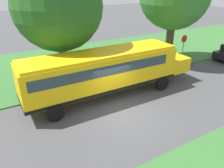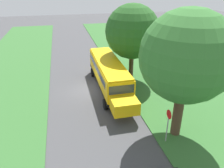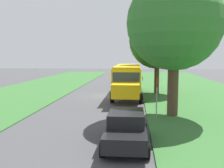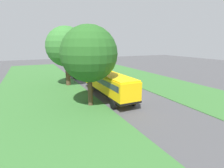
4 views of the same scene
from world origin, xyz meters
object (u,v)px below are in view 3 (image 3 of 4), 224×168
(stop_sign, at_px, (157,92))
(school_bus, at_px, (128,78))
(oak_tree_roadside_mid, at_px, (172,22))
(oak_tree_beside_bus, at_px, (159,40))
(car_black_nearest, at_px, (126,126))

(stop_sign, bearing_deg, school_bus, -77.11)
(school_bus, relative_size, stop_sign, 4.53)
(oak_tree_roadside_mid, bearing_deg, oak_tree_beside_bus, -90.40)
(car_black_nearest, distance_m, stop_sign, 5.74)
(school_bus, xyz_separation_m, car_black_nearest, (-0.36, 14.82, -1.05))
(oak_tree_roadside_mid, distance_m, stop_sign, 4.74)
(car_black_nearest, bearing_deg, stop_sign, -108.50)
(school_bus, distance_m, oak_tree_roadside_mid, 10.25)
(school_bus, height_order, oak_tree_beside_bus, oak_tree_beside_bus)
(school_bus, xyz_separation_m, oak_tree_roadside_mid, (-3.15, 8.71, 4.38))
(car_black_nearest, relative_size, oak_tree_beside_bus, 0.50)
(stop_sign, bearing_deg, oak_tree_beside_bus, -95.35)
(car_black_nearest, bearing_deg, school_bus, -88.60)
(oak_tree_roadside_mid, bearing_deg, school_bus, -70.11)
(oak_tree_beside_bus, distance_m, oak_tree_roadside_mid, 10.64)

